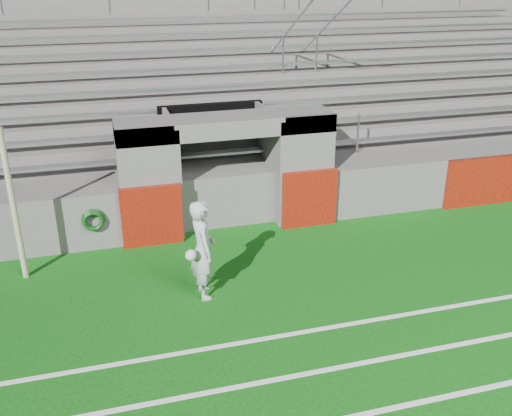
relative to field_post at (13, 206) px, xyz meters
name	(u,v)px	position (x,y,z in m)	size (l,w,h in m)	color
ground	(272,303)	(4.37, -2.21, -1.50)	(90.00, 90.00, 0.00)	#0C4C0E
field_post	(13,206)	(0.00, 0.00, 0.00)	(0.12, 0.12, 3.00)	tan
stadium_structure	(193,117)	(4.37, 5.76, -0.01)	(26.00, 8.48, 5.42)	#585553
goalkeeper_with_ball	(203,249)	(3.24, -1.60, -0.56)	(0.59, 0.70, 1.88)	#B5BAC0
hose_coil	(93,220)	(1.37, 0.72, -0.77)	(0.48, 0.14, 0.48)	#0C3F0F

